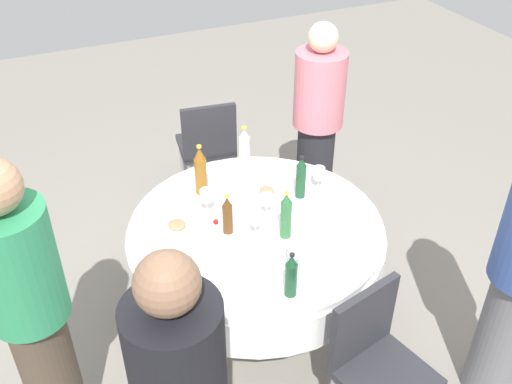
# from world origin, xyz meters

# --- Properties ---
(ground_plane) EXTENTS (10.00, 10.00, 0.00)m
(ground_plane) POSITION_xyz_m (0.00, 0.00, 0.00)
(ground_plane) COLOR gray
(dining_table) EXTENTS (1.45, 1.45, 0.74)m
(dining_table) POSITION_xyz_m (0.00, 0.00, 0.59)
(dining_table) COLOR white
(dining_table) RESTS_ON ground_plane
(bottle_clear_front) EXTENTS (0.07, 0.07, 0.32)m
(bottle_clear_front) POSITION_xyz_m (0.27, -0.33, 0.89)
(bottle_clear_front) COLOR silver
(bottle_clear_front) RESTS_ON dining_table
(bottle_clear_north) EXTENTS (0.07, 0.07, 0.28)m
(bottle_clear_north) POSITION_xyz_m (-0.58, 0.18, 0.87)
(bottle_clear_north) COLOR silver
(bottle_clear_north) RESTS_ON dining_table
(bottle_dark_green_mid) EXTENTS (0.06, 0.06, 0.25)m
(bottle_dark_green_mid) POSITION_xyz_m (0.56, -0.07, 0.86)
(bottle_dark_green_mid) COLOR #194728
(bottle_dark_green_mid) RESTS_ON dining_table
(bottle_brown_far) EXTENTS (0.06, 0.06, 0.24)m
(bottle_brown_far) POSITION_xyz_m (-0.00, -0.17, 0.85)
(bottle_brown_far) COLOR #593314
(bottle_brown_far) RESTS_ON dining_table
(bottle_green_inner) EXTENTS (0.06, 0.06, 0.29)m
(bottle_green_inner) POSITION_xyz_m (0.16, 0.10, 0.87)
(bottle_green_inner) COLOR #2D6B38
(bottle_green_inner) RESTS_ON dining_table
(bottle_amber_right) EXTENTS (0.07, 0.07, 0.33)m
(bottle_amber_right) POSITION_xyz_m (-0.41, -0.17, 0.89)
(bottle_amber_right) COLOR #8C5619
(bottle_amber_right) RESTS_ON dining_table
(bottle_dark_green_south) EXTENTS (0.06, 0.06, 0.28)m
(bottle_dark_green_south) POSITION_xyz_m (-0.14, 0.35, 0.87)
(bottle_dark_green_south) COLOR #194728
(bottle_dark_green_south) RESTS_ON dining_table
(wine_glass_far) EXTENTS (0.07, 0.07, 0.15)m
(wine_glass_far) POSITION_xyz_m (-0.21, -0.21, 0.85)
(wine_glass_far) COLOR white
(wine_glass_far) RESTS_ON dining_table
(wine_glass_inner) EXTENTS (0.08, 0.08, 0.14)m
(wine_glass_inner) POSITION_xyz_m (0.39, 0.04, 0.84)
(wine_glass_inner) COLOR white
(wine_glass_inner) RESTS_ON dining_table
(wine_glass_right) EXTENTS (0.06, 0.06, 0.14)m
(wine_glass_right) POSITION_xyz_m (-0.06, 0.09, 0.84)
(wine_glass_right) COLOR white
(wine_glass_right) RESTS_ON dining_table
(wine_glass_south) EXTENTS (0.06, 0.06, 0.17)m
(wine_glass_south) POSITION_xyz_m (0.09, -0.04, 0.86)
(wine_glass_south) COLOR white
(wine_glass_south) RESTS_ON dining_table
(wine_glass_left) EXTENTS (0.07, 0.07, 0.14)m
(wine_glass_left) POSITION_xyz_m (-0.17, 0.49, 0.84)
(wine_glass_left) COLOR white
(wine_glass_left) RESTS_ON dining_table
(plate_left) EXTENTS (0.21, 0.21, 0.02)m
(plate_left) POSITION_xyz_m (0.04, 0.53, 0.75)
(plate_left) COLOR white
(plate_left) RESTS_ON dining_table
(plate_near) EXTENTS (0.24, 0.24, 0.04)m
(plate_near) POSITION_xyz_m (-0.14, -0.41, 0.75)
(plate_near) COLOR white
(plate_near) RESTS_ON dining_table
(plate_rear) EXTENTS (0.22, 0.22, 0.04)m
(plate_rear) POSITION_xyz_m (-0.24, 0.17, 0.75)
(plate_rear) COLOR white
(plate_rear) RESTS_ON dining_table
(knife_north) EXTENTS (0.18, 0.03, 0.00)m
(knife_north) POSITION_xyz_m (0.46, -0.28, 0.74)
(knife_north) COLOR silver
(knife_north) RESTS_ON dining_table
(knife_mid) EXTENTS (0.07, 0.18, 0.00)m
(knife_mid) POSITION_xyz_m (0.32, 0.32, 0.74)
(knife_mid) COLOR silver
(knife_mid) RESTS_ON dining_table
(spoon_far) EXTENTS (0.18, 0.06, 0.00)m
(spoon_far) POSITION_xyz_m (0.17, -0.21, 0.74)
(spoon_far) COLOR silver
(spoon_far) RESTS_ON dining_table
(person_mid) EXTENTS (0.34, 0.34, 1.64)m
(person_mid) POSITION_xyz_m (0.30, -1.21, 0.86)
(person_mid) COLOR #4C3F33
(person_mid) RESTS_ON ground_plane
(person_far) EXTENTS (0.34, 0.34, 1.55)m
(person_far) POSITION_xyz_m (-0.72, 0.78, 0.81)
(person_far) COLOR #26262B
(person_far) RESTS_ON ground_plane
(chair_right) EXTENTS (0.45, 0.45, 0.87)m
(chair_right) POSITION_xyz_m (-1.30, 0.18, 0.52)
(chair_right) COLOR #2D2D33
(chair_right) RESTS_ON ground_plane
(chair_south) EXTENTS (0.48, 0.48, 0.87)m
(chair_south) POSITION_xyz_m (0.90, 0.22, 0.52)
(chair_south) COLOR #2D2D33
(chair_south) RESTS_ON ground_plane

